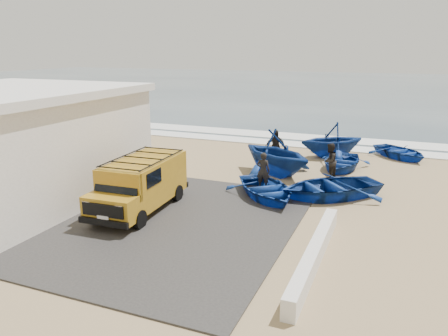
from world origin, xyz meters
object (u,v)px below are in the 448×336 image
(van, at_px, (141,183))
(fisherman_back, at_px, (275,148))
(parapet, at_px, (315,254))
(fisherman_front, at_px, (263,171))
(boat_near_left, at_px, (266,189))
(fisherman_middle, at_px, (330,161))
(building, at_px, (1,144))
(boat_mid_right, at_px, (341,162))
(boat_far_right, at_px, (400,152))
(boat_mid_left, at_px, (276,152))
(boat_near_right, at_px, (330,187))
(boat_far_left, at_px, (332,140))

(van, xyz_separation_m, fisherman_back, (2.78, 8.12, -0.15))
(parapet, xyz_separation_m, van, (-6.69, 1.75, 0.78))
(parapet, relative_size, fisherman_front, 3.81)
(boat_near_left, distance_m, fisherman_middle, 4.19)
(building, xyz_separation_m, boat_mid_right, (11.83, 9.28, -1.80))
(building, height_order, fisherman_middle, building)
(parapet, height_order, van, van)
(van, bearing_deg, boat_mid_right, 52.10)
(fisherman_middle, bearing_deg, boat_far_right, 168.60)
(parapet, bearing_deg, fisherman_back, 111.62)
(building, height_order, parapet, building)
(boat_near_left, relative_size, fisherman_back, 2.03)
(boat_mid_left, xyz_separation_m, fisherman_front, (0.11, -2.30, -0.29))
(boat_near_right, xyz_separation_m, boat_mid_left, (-2.91, 2.35, 0.64))
(parapet, distance_m, boat_near_right, 5.84)
(boat_far_right, xyz_separation_m, fisherman_middle, (-2.95, -5.37, 0.48))
(van, xyz_separation_m, boat_far_right, (8.68, 12.07, -0.70))
(building, height_order, boat_near_right, building)
(fisherman_middle, bearing_deg, van, -23.13)
(van, xyz_separation_m, fisherman_middle, (5.73, 6.70, -0.23))
(boat_mid_right, distance_m, boat_far_left, 2.60)
(van, xyz_separation_m, boat_mid_left, (3.27, 6.42, 0.02))
(fisherman_middle, bearing_deg, parapet, 23.87)
(boat_mid_right, xyz_separation_m, fisherman_front, (-2.64, -4.41, 0.42))
(fisherman_middle, height_order, fisherman_back, fisherman_back)
(boat_mid_left, bearing_deg, building, 159.71)
(van, distance_m, boat_near_left, 4.93)
(boat_near_right, distance_m, boat_far_left, 6.95)
(building, distance_m, boat_mid_left, 11.62)
(boat_near_left, relative_size, boat_mid_left, 0.90)
(boat_far_left, bearing_deg, parapet, -31.42)
(boat_near_left, xyz_separation_m, boat_mid_right, (2.15, 5.56, -0.01))
(boat_far_left, bearing_deg, van, -63.57)
(boat_far_left, distance_m, boat_far_right, 3.73)
(building, bearing_deg, van, 7.38)
(boat_mid_right, distance_m, fisherman_middle, 1.91)
(boat_far_right, height_order, fisherman_front, fisherman_front)
(boat_near_left, xyz_separation_m, boat_far_left, (1.31, 7.96, 0.58))
(boat_near_right, distance_m, fisherman_front, 2.82)
(fisherman_front, bearing_deg, boat_mid_right, -123.09)
(fisherman_front, xyz_separation_m, fisherman_middle, (2.35, 2.58, 0.04))
(building, bearing_deg, boat_near_left, 21.04)
(boat_far_left, xyz_separation_m, fisherman_back, (-2.40, -2.81, -0.05))
(boat_near_left, height_order, fisherman_front, fisherman_front)
(fisherman_front, bearing_deg, boat_near_right, 176.70)
(fisherman_middle, bearing_deg, boat_far_left, -155.23)
(building, distance_m, parapet, 12.68)
(fisherman_middle, distance_m, fisherman_back, 3.27)
(boat_far_left, height_order, boat_far_right, boat_far_left)
(boat_mid_right, relative_size, fisherman_front, 2.25)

